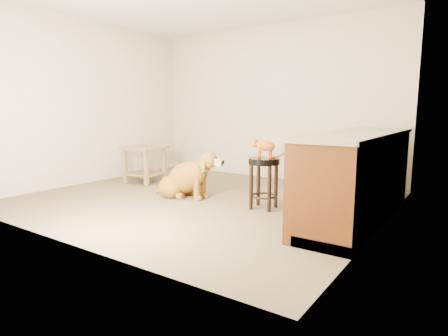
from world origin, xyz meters
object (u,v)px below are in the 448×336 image
Objects in this scene: wood_stool at (328,169)px; golden_retriever at (186,179)px; side_table at (145,159)px; tabby_kitten at (264,146)px; padded_stool at (264,173)px.

wood_stool reaches higher than golden_retriever.
tabby_kitten is (2.38, -0.36, 0.36)m from side_table.
tabby_kitten is at bearing -106.05° from wood_stool.
wood_stool is 1.70× the size of tabby_kitten.
padded_stool is 0.89× the size of wood_stool.
wood_stool is at bearing 66.74° from tabby_kitten.
side_table is at bearing 153.12° from golden_retriever.
wood_stool is at bearing 74.35° from padded_stool.
side_table is 0.57× the size of golden_retriever.
golden_retriever is at bearing -138.65° from wood_stool.
wood_stool is 1.12× the size of side_table.
golden_retriever reaches higher than padded_stool.
tabby_kitten is (-0.36, -1.26, 0.40)m from wood_stool.
padded_stool is at bearing -4.59° from golden_retriever.
padded_stool is 1.52× the size of tabby_kitten.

